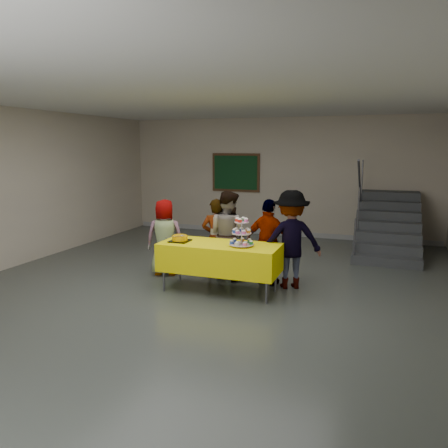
% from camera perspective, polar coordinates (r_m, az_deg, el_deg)
% --- Properties ---
extents(room_shell, '(10.00, 10.04, 3.02)m').
position_cam_1_polar(room_shell, '(6.53, -3.09, 8.86)').
color(room_shell, '#4C514C').
rests_on(room_shell, ground).
extents(bake_table, '(1.88, 0.78, 0.77)m').
position_cam_1_polar(bake_table, '(6.88, -0.58, -4.33)').
color(bake_table, '#595960').
rests_on(bake_table, ground).
extents(cupcake_stand, '(0.38, 0.38, 0.44)m').
position_cam_1_polar(cupcake_stand, '(6.64, 2.31, -1.41)').
color(cupcake_stand, silver).
rests_on(cupcake_stand, bake_table).
extents(bear_cake, '(0.32, 0.36, 0.12)m').
position_cam_1_polar(bear_cake, '(7.02, -5.78, -1.80)').
color(bear_cake, black).
rests_on(bear_cake, bake_table).
extents(schoolchild_a, '(0.77, 0.62, 1.36)m').
position_cam_1_polar(schoolchild_a, '(7.83, -7.73, -1.72)').
color(schoolchild_a, slate).
rests_on(schoolchild_a, ground).
extents(schoolchild_b, '(0.58, 0.45, 1.39)m').
position_cam_1_polar(schoolchild_b, '(7.58, -1.02, -1.90)').
color(schoolchild_b, slate).
rests_on(schoolchild_b, ground).
extents(schoolchild_c, '(0.90, 0.81, 1.53)m').
position_cam_1_polar(schoolchild_c, '(7.53, 0.51, -1.43)').
color(schoolchild_c, slate).
rests_on(schoolchild_c, ground).
extents(schoolchild_d, '(0.90, 0.53, 1.43)m').
position_cam_1_polar(schoolchild_d, '(7.22, 5.88, -2.40)').
color(schoolchild_d, slate).
rests_on(schoolchild_d, ground).
extents(schoolchild_e, '(1.18, 0.96, 1.59)m').
position_cam_1_polar(schoolchild_e, '(7.10, 8.71, -2.01)').
color(schoolchild_e, slate).
rests_on(schoolchild_e, ground).
extents(staircase, '(1.30, 2.40, 2.04)m').
position_cam_1_polar(staircase, '(10.27, 20.53, -0.57)').
color(staircase, '#424447').
rests_on(staircase, ground).
extents(noticeboard, '(1.30, 0.05, 1.00)m').
position_cam_1_polar(noticeboard, '(11.57, 1.54, 6.73)').
color(noticeboard, '#472B16').
rests_on(noticeboard, ground).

